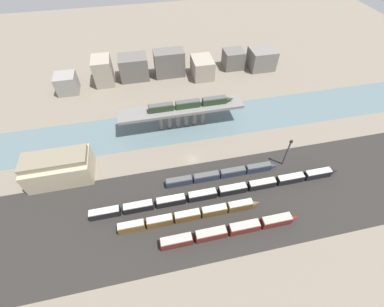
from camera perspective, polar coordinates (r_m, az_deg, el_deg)
ground_plane at (r=113.33m, az=-0.05°, el=-1.29°), size 400.00×400.00×0.00m
railbed_yard at (r=99.81m, az=2.90°, el=-11.58°), size 280.00×42.00×0.01m
river_water at (r=129.27m, az=-2.21°, el=6.36°), size 320.00×24.76×0.01m
bridge at (r=123.77m, az=-2.32°, el=9.30°), size 59.05×9.34×10.71m
train_on_bridge at (r=122.06m, az=-0.17°, el=11.01°), size 41.01×2.95×3.42m
train_yard_near at (r=94.08m, az=8.77°, el=-16.43°), size 50.93×3.16×3.96m
train_yard_mid at (r=95.56m, az=-0.44°, el=-13.57°), size 52.71×2.71×3.99m
train_yard_far at (r=101.66m, az=6.49°, el=-8.41°), size 100.73×2.90×3.58m
train_yard_outer at (r=106.83m, az=6.79°, el=-4.54°), size 48.41×2.61×3.45m
warehouse_building at (r=115.93m, az=-27.49°, el=-2.79°), size 25.21×13.92×12.24m
signal_tower at (r=113.10m, az=20.32°, el=0.22°), size 1.00×0.72×14.38m
city_block_far_left at (r=164.83m, az=-26.07°, el=13.81°), size 11.11×11.05×10.42m
city_block_left at (r=163.94m, az=-19.14°, el=16.95°), size 10.24×13.81×15.17m
city_block_center at (r=164.21m, az=-12.81°, el=18.15°), size 16.50×12.41×13.67m
city_block_right at (r=163.71m, az=-5.06°, el=19.36°), size 17.75×9.72×15.31m
city_block_far_right at (r=162.89m, az=2.30°, el=18.53°), size 11.87×15.45×11.27m
city_block_tall at (r=173.98m, az=9.15°, el=20.00°), size 12.08×11.05×11.01m
city_block_low at (r=176.75m, az=15.21°, el=19.64°), size 15.38×13.53×12.01m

